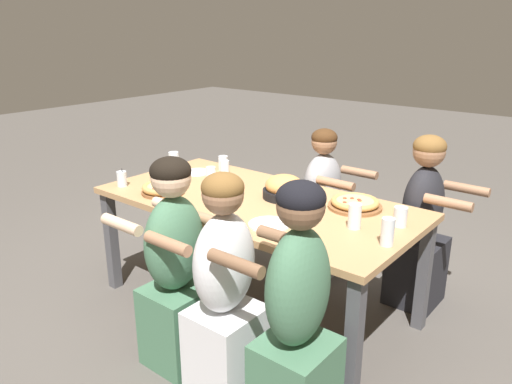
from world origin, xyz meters
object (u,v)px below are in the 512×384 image
(skillet_bowl, at_px, (284,188))
(diner_far_center, at_px, (322,208))
(diner_near_right, at_px, (296,322))
(drinking_glass_i, at_px, (174,161))
(drinking_glass_a, at_px, (223,164))
(empty_plate_c, at_px, (197,172))
(drinking_glass_b, at_px, (387,233))
(diner_near_center, at_px, (176,272))
(drinking_glass_f, at_px, (179,175))
(empty_plate_a, at_px, (225,187))
(diner_far_right, at_px, (421,229))
(pizza_board_main, at_px, (163,189))
(drinking_glass_h, at_px, (211,175))
(pizza_board_second, at_px, (355,203))
(cocktail_glass_blue, at_px, (122,180))
(drinking_glass_g, at_px, (400,218))
(drinking_glass_j, at_px, (225,168))
(drinking_glass_c, at_px, (226,199))
(drinking_glass_e, at_px, (355,217))
(drinking_glass_d, at_px, (173,167))
(empty_plate_b, at_px, (269,224))
(diner_near_midright, at_px, (225,295))

(skillet_bowl, bearing_deg, diner_far_center, 96.45)
(diner_near_right, bearing_deg, drinking_glass_i, 63.39)
(diner_near_right, bearing_deg, drinking_glass_a, 52.71)
(empty_plate_c, bearing_deg, drinking_glass_b, -10.65)
(diner_near_center, xyz_separation_m, diner_near_right, (0.78, -0.00, 0.01))
(drinking_glass_f, height_order, drinking_glass_i, drinking_glass_f)
(empty_plate_a, distance_m, diner_far_right, 1.33)
(empty_plate_c, distance_m, drinking_glass_f, 0.30)
(diner_far_center, bearing_deg, drinking_glass_f, -39.61)
(pizza_board_main, distance_m, drinking_glass_h, 0.39)
(pizza_board_second, bearing_deg, cocktail_glass_blue, -156.99)
(empty_plate_c, distance_m, drinking_glass_g, 1.61)
(empty_plate_c, bearing_deg, drinking_glass_j, 29.21)
(diner_near_center, bearing_deg, diner_far_center, -0.77)
(empty_plate_a, bearing_deg, drinking_glass_g, 4.82)
(pizza_board_main, height_order, empty_plate_c, pizza_board_main)
(diner_near_center, bearing_deg, diner_near_right, -90.00)
(empty_plate_a, height_order, drinking_glass_c, drinking_glass_c)
(cocktail_glass_blue, xyz_separation_m, drinking_glass_i, (-0.04, 0.51, 0.02))
(drinking_glass_c, height_order, drinking_glass_e, drinking_glass_e)
(pizza_board_second, height_order, diner_near_center, diner_near_center)
(drinking_glass_c, relative_size, drinking_glass_d, 0.79)
(drinking_glass_d, relative_size, drinking_glass_g, 1.18)
(drinking_glass_j, bearing_deg, empty_plate_b, -33.99)
(drinking_glass_e, height_order, diner_far_center, diner_far_center)
(empty_plate_c, bearing_deg, diner_far_right, 19.19)
(drinking_glass_b, xyz_separation_m, drinking_glass_g, (-0.05, 0.28, -0.01))
(empty_plate_a, relative_size, diner_near_right, 0.20)
(drinking_glass_b, bearing_deg, drinking_glass_j, 164.24)
(skillet_bowl, height_order, empty_plate_a, skillet_bowl)
(empty_plate_c, height_order, drinking_glass_b, drinking_glass_b)
(drinking_glass_f, distance_m, drinking_glass_j, 0.39)
(drinking_glass_j, bearing_deg, cocktail_glass_blue, -118.41)
(drinking_glass_b, bearing_deg, pizza_board_second, 135.25)
(drinking_glass_d, bearing_deg, diner_near_midright, -32.37)
(drinking_glass_g, relative_size, diner_near_right, 0.09)
(drinking_glass_a, xyz_separation_m, diner_near_center, (0.65, -1.09, -0.25))
(empty_plate_a, bearing_deg, pizza_board_main, -124.64)
(pizza_board_main, distance_m, drinking_glass_a, 0.66)
(drinking_glass_c, xyz_separation_m, drinking_glass_g, (0.96, 0.36, 0.00))
(drinking_glass_b, bearing_deg, drinking_glass_i, 171.68)
(empty_plate_c, relative_size, drinking_glass_c, 1.89)
(pizza_board_main, relative_size, drinking_glass_g, 2.57)
(drinking_glass_a, height_order, drinking_glass_d, drinking_glass_d)
(empty_plate_c, xyz_separation_m, cocktail_glass_blue, (-0.17, -0.55, 0.04))
(skillet_bowl, xyz_separation_m, drinking_glass_b, (0.83, -0.26, -0.00))
(drinking_glass_i, distance_m, diner_far_right, 1.85)
(empty_plate_a, distance_m, diner_near_midright, 1.07)
(cocktail_glass_blue, bearing_deg, diner_near_center, -21.52)
(pizza_board_second, height_order, skillet_bowl, skillet_bowl)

